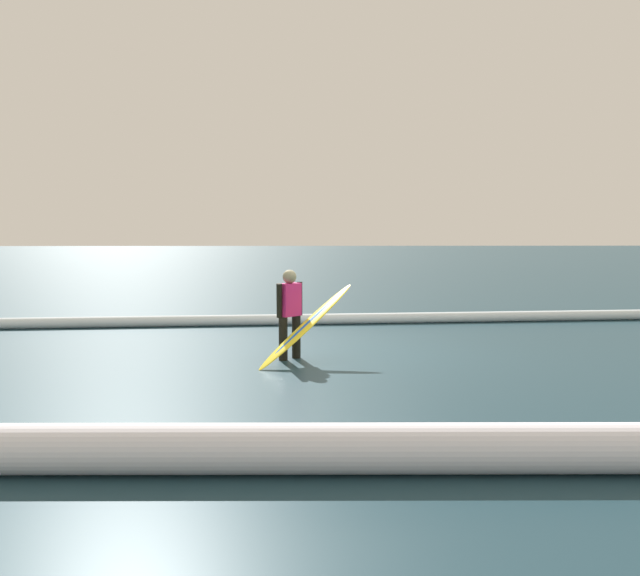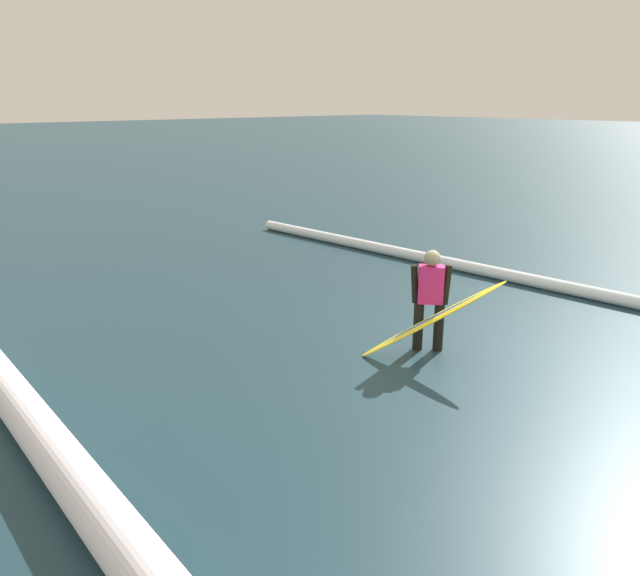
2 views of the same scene
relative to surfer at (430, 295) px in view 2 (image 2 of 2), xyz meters
name	(u,v)px [view 2 (image 2 of 2)]	position (x,y,z in m)	size (l,w,h in m)	color
ground_plane	(516,358)	(-0.97, -0.68, -0.80)	(183.25, 183.25, 0.00)	#1B3641
surfer	(430,295)	(0.00, 0.00, 0.00)	(0.41, 0.44, 1.43)	black
surfboard	(431,320)	(-0.27, 0.30, -0.21)	(1.61, 1.36, 1.21)	yellow
wave_crest_midground	(22,409)	(1.49, 4.90, -0.59)	(0.42, 0.42, 19.92)	white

